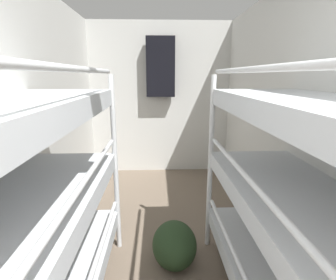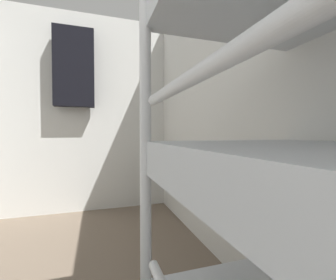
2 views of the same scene
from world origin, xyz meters
TOP-DOWN VIEW (x-y plane):
  - wall_right at (1.15, 2.25)m, footprint 0.06×4.62m
  - wall_back at (0.00, 4.53)m, footprint 2.36×0.06m
  - hanging_coat at (0.01, 4.38)m, footprint 0.44×0.12m

SIDE VIEW (x-z plane):
  - wall_right at x=1.15m, z-range 0.00..2.42m
  - wall_back at x=0.00m, z-range 0.00..2.42m
  - hanging_coat at x=0.01m, z-range 1.27..2.17m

